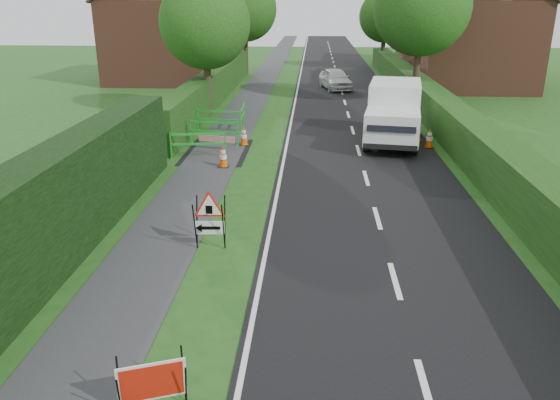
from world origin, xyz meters
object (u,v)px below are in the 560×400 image
object	(u,v)px
red_rect_sign	(152,383)
works_van	(394,112)
triangle_sign	(208,216)
hatchback_car	(336,79)

from	to	relation	value
red_rect_sign	works_van	world-z (taller)	works_van
red_rect_sign	works_van	distance (m)	17.07
triangle_sign	hatchback_car	world-z (taller)	hatchback_car
triangle_sign	red_rect_sign	bearing A→B (deg)	-90.83
triangle_sign	hatchback_car	xyz separation A→B (m)	(3.84, 24.64, -0.19)
works_van	red_rect_sign	bearing A→B (deg)	-99.75
triangle_sign	works_van	xyz separation A→B (m)	(5.70, 10.72, 0.40)
hatchback_car	works_van	bearing A→B (deg)	-94.84
works_van	triangle_sign	bearing A→B (deg)	-108.90
triangle_sign	hatchback_car	bearing A→B (deg)	78.30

